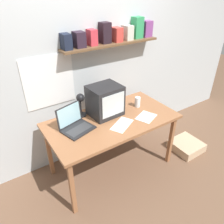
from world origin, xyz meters
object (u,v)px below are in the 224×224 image
(desk_lamp, at_px, (80,102))
(open_notebook, at_px, (146,117))
(juice_glass, at_px, (137,102))
(loose_paper_near_monitor, at_px, (122,125))
(floor_cushion, at_px, (186,146))
(corner_desk, at_px, (112,124))
(crt_monitor, at_px, (105,101))
(laptop, at_px, (74,123))

(desk_lamp, xyz_separation_m, open_notebook, (0.63, -0.42, -0.20))
(desk_lamp, xyz_separation_m, juice_glass, (0.71, -0.16, -0.15))
(juice_glass, bearing_deg, loose_paper_near_monitor, -150.32)
(floor_cushion, bearing_deg, corner_desk, 164.35)
(juice_glass, relative_size, floor_cushion, 0.32)
(crt_monitor, xyz_separation_m, desk_lamp, (-0.27, 0.09, 0.02))
(desk_lamp, distance_m, loose_paper_near_monitor, 0.54)
(loose_paper_near_monitor, xyz_separation_m, floor_cushion, (1.07, -0.15, -0.69))
(crt_monitor, xyz_separation_m, loose_paper_near_monitor, (0.03, -0.30, -0.18))
(laptop, bearing_deg, desk_lamp, 28.96)
(desk_lamp, xyz_separation_m, floor_cushion, (1.37, -0.55, -0.89))
(desk_lamp, distance_m, juice_glass, 0.74)
(juice_glass, height_order, open_notebook, juice_glass)
(corner_desk, height_order, desk_lamp, desk_lamp)
(desk_lamp, height_order, loose_paper_near_monitor, desk_lamp)
(loose_paper_near_monitor, bearing_deg, open_notebook, -4.40)
(laptop, distance_m, open_notebook, 0.84)
(loose_paper_near_monitor, bearing_deg, crt_monitor, 95.30)
(crt_monitor, xyz_separation_m, floor_cushion, (1.10, -0.45, -0.87))
(juice_glass, height_order, loose_paper_near_monitor, juice_glass)
(open_notebook, distance_m, floor_cushion, 1.01)
(corner_desk, xyz_separation_m, crt_monitor, (0.00, 0.15, 0.24))
(floor_cushion, bearing_deg, loose_paper_near_monitor, 171.85)
(crt_monitor, height_order, floor_cushion, crt_monitor)
(laptop, distance_m, juice_glass, 0.87)
(desk_lamp, bearing_deg, crt_monitor, 3.22)
(desk_lamp, height_order, floor_cushion, desk_lamp)
(laptop, xyz_separation_m, floor_cushion, (1.53, -0.39, -0.75))
(juice_glass, relative_size, open_notebook, 0.45)
(laptop, bearing_deg, juice_glass, -15.42)
(corner_desk, xyz_separation_m, floor_cushion, (1.10, -0.31, -0.62))
(juice_glass, xyz_separation_m, open_notebook, (-0.07, -0.26, -0.06))
(open_notebook, relative_size, floor_cushion, 0.72)
(juice_glass, bearing_deg, desk_lamp, 167.08)
(corner_desk, bearing_deg, desk_lamp, 138.34)
(desk_lamp, bearing_deg, juice_glass, 9.13)
(juice_glass, height_order, floor_cushion, juice_glass)
(desk_lamp, bearing_deg, loose_paper_near_monitor, -30.62)
(corner_desk, distance_m, crt_monitor, 0.29)
(juice_glass, bearing_deg, crt_monitor, 170.94)
(crt_monitor, relative_size, laptop, 1.00)
(open_notebook, bearing_deg, floor_cushion, -9.84)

